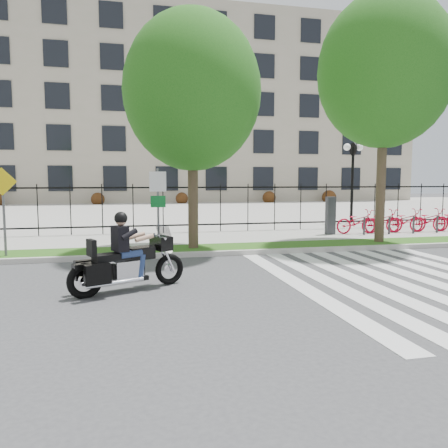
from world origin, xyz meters
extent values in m
plane|color=#3C3C3F|center=(0.00, 0.00, 0.00)|extent=(120.00, 120.00, 0.00)
cube|color=#B0ADA6|center=(0.00, 4.10, 0.07)|extent=(60.00, 0.20, 0.15)
cube|color=#265A16|center=(0.00, 4.95, 0.07)|extent=(60.00, 1.50, 0.15)
cube|color=#A5A39B|center=(0.00, 7.45, 0.07)|extent=(60.00, 3.50, 0.15)
cube|color=#A5A39B|center=(0.00, 25.00, 0.05)|extent=(80.00, 34.00, 0.10)
cube|color=#9C957E|center=(0.00, 45.00, 10.00)|extent=(60.00, 20.00, 20.00)
cylinder|color=black|center=(10.00, 12.00, 2.00)|extent=(0.14, 0.14, 4.00)
cylinder|color=black|center=(10.00, 12.00, 3.90)|extent=(0.06, 0.70, 0.70)
sphere|color=white|center=(9.65, 12.00, 4.00)|extent=(0.36, 0.36, 0.36)
sphere|color=white|center=(10.35, 12.00, 4.00)|extent=(0.36, 0.36, 0.36)
cylinder|color=#392B1F|center=(0.60, 4.95, 1.95)|extent=(0.32, 0.32, 3.60)
ellipsoid|color=#154E11|center=(0.60, 4.95, 5.02)|extent=(4.25, 4.25, 4.89)
cylinder|color=#392B1F|center=(7.19, 4.95, 2.39)|extent=(0.32, 0.32, 4.48)
ellipsoid|color=#154E11|center=(7.19, 4.95, 5.99)|extent=(4.53, 4.53, 5.20)
cube|color=#2D2D33|center=(6.44, 7.20, 0.90)|extent=(0.35, 0.25, 1.50)
imported|color=red|center=(7.64, 7.20, 0.64)|extent=(1.85, 0.64, 0.97)
cylinder|color=#2D2D33|center=(7.64, 6.70, 0.50)|extent=(0.08, 0.08, 0.70)
imported|color=red|center=(8.74, 7.20, 0.64)|extent=(1.85, 0.64, 0.97)
cylinder|color=#2D2D33|center=(8.74, 6.70, 0.50)|extent=(0.08, 0.08, 0.70)
imported|color=red|center=(9.84, 7.20, 0.64)|extent=(1.85, 0.64, 0.97)
cylinder|color=#2D2D33|center=(9.84, 6.70, 0.50)|extent=(0.08, 0.08, 0.70)
imported|color=red|center=(10.94, 7.20, 0.64)|extent=(1.85, 0.64, 0.97)
cylinder|color=#2D2D33|center=(10.94, 6.70, 0.50)|extent=(0.08, 0.08, 0.70)
cylinder|color=#59595B|center=(-0.52, 4.60, 1.40)|extent=(0.07, 0.07, 2.50)
cube|color=white|center=(-0.52, 4.56, 2.25)|extent=(0.50, 0.03, 0.60)
cube|color=#0C6626|center=(-0.52, 4.56, 1.65)|extent=(0.45, 0.03, 0.35)
cylinder|color=#59595B|center=(-4.83, 4.60, 1.35)|extent=(0.07, 0.07, 2.40)
cube|color=yellow|center=(-4.83, 4.56, 2.25)|extent=(0.78, 0.03, 0.78)
torus|color=black|center=(-0.56, 0.77, 0.34)|extent=(0.67, 0.39, 0.68)
torus|color=black|center=(-2.27, 0.01, 0.34)|extent=(0.72, 0.43, 0.72)
cube|color=black|center=(-0.74, 0.69, 0.94)|extent=(0.49, 0.62, 0.30)
cube|color=#26262B|center=(-0.68, 0.72, 1.16)|extent=(0.34, 0.51, 0.30)
cube|color=silver|center=(-1.46, 0.37, 0.44)|extent=(0.68, 0.55, 0.39)
cube|color=black|center=(-1.19, 0.49, 0.77)|extent=(0.63, 0.53, 0.26)
cube|color=black|center=(-1.78, 0.23, 0.75)|extent=(0.78, 0.61, 0.14)
cube|color=black|center=(-2.14, 0.07, 0.97)|extent=(0.23, 0.35, 0.34)
cube|color=black|center=(-2.02, -0.20, 0.49)|extent=(0.52, 0.35, 0.39)
cube|color=black|center=(-2.26, 0.34, 0.49)|extent=(0.52, 0.35, 0.39)
cube|color=black|center=(-1.60, 0.31, 1.11)|extent=(0.38, 0.46, 0.51)
sphere|color=tan|center=(-1.57, 0.32, 1.48)|extent=(0.23, 0.23, 0.23)
sphere|color=black|center=(-1.57, 0.32, 1.52)|extent=(0.27, 0.27, 0.27)
camera|label=1|loc=(-1.45, -8.71, 2.27)|focal=35.00mm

